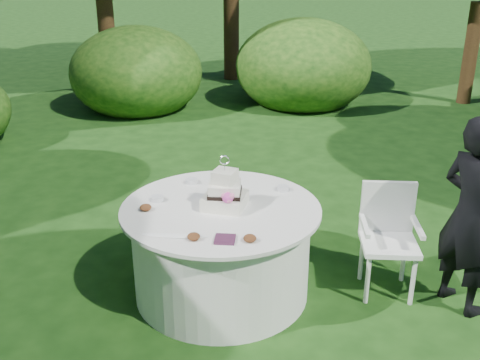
% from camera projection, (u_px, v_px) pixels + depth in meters
% --- Properties ---
extents(ground, '(80.00, 80.00, 0.00)m').
position_uv_depth(ground, '(222.00, 291.00, 4.64)').
color(ground, '#13340E').
rests_on(ground, ground).
extents(napkins, '(0.14, 0.14, 0.02)m').
position_uv_depth(napkins, '(225.00, 239.00, 3.84)').
color(napkins, '#441D37').
rests_on(napkins, table).
extents(feather_plume, '(0.48, 0.07, 0.01)m').
position_uv_depth(feather_plume, '(174.00, 236.00, 3.89)').
color(feather_plume, white).
rests_on(feather_plume, table).
extents(guest, '(0.62, 0.68, 1.56)m').
position_uv_depth(guest, '(472.00, 215.00, 4.18)').
color(guest, black).
rests_on(guest, ground).
extents(table, '(1.56, 1.56, 0.77)m').
position_uv_depth(table, '(221.00, 250.00, 4.49)').
color(table, white).
rests_on(table, ground).
extents(cake, '(0.36, 0.36, 0.42)m').
position_uv_depth(cake, '(225.00, 193.00, 4.31)').
color(cake, white).
rests_on(cake, table).
extents(chair, '(0.46, 0.44, 0.90)m').
position_uv_depth(chair, '(388.00, 230.00, 4.52)').
color(chair, white).
rests_on(chair, ground).
extents(votives, '(1.09, 0.48, 0.04)m').
position_uv_depth(votives, '(211.00, 189.00, 4.62)').
color(votives, silver).
rests_on(votives, table).
extents(petal_cups, '(0.92, 0.53, 0.05)m').
position_uv_depth(petal_cups, '(194.00, 227.00, 3.98)').
color(petal_cups, '#562D16').
rests_on(petal_cups, table).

